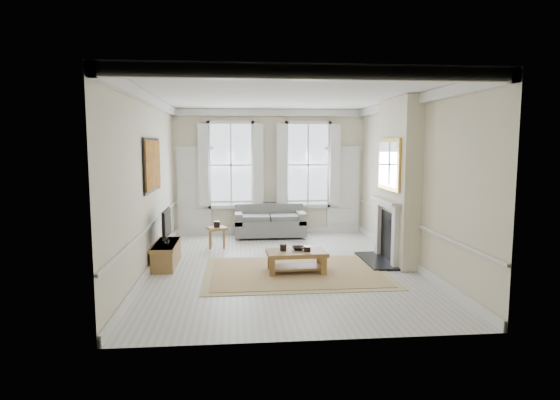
{
  "coord_description": "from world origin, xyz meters",
  "views": [
    {
      "loc": [
        -0.91,
        -9.16,
        2.45
      ],
      "look_at": [
        0.03,
        0.89,
        1.25
      ],
      "focal_mm": 30.0,
      "sensor_mm": 36.0,
      "label": 1
    }
  ],
  "objects": [
    {
      "name": "coffee_table",
      "position": [
        0.22,
        -0.47,
        0.35
      ],
      "size": [
        1.17,
        0.72,
        0.43
      ],
      "rotation": [
        0.0,
        0.0,
        0.05
      ],
      "color": "brown",
      "rests_on": "rug"
    },
    {
      "name": "ceiling",
      "position": [
        0.0,
        0.0,
        3.4
      ],
      "size": [
        7.2,
        7.2,
        0.0
      ],
      "primitive_type": "plane",
      "rotation": [
        3.14,
        0.0,
        0.0
      ],
      "color": "white",
      "rests_on": "back_wall"
    },
    {
      "name": "ceramic_pot_a",
      "position": [
        -0.03,
        -0.42,
        0.49
      ],
      "size": [
        0.13,
        0.13,
        0.13
      ],
      "primitive_type": "cylinder",
      "color": "black",
      "rests_on": "coffee_table"
    },
    {
      "name": "window_right",
      "position": [
        1.05,
        3.55,
        1.9
      ],
      "size": [
        1.26,
        0.2,
        2.2
      ],
      "primitive_type": null,
      "color": "#B2BCC6",
      "rests_on": "back_wall"
    },
    {
      "name": "side_table",
      "position": [
        -1.38,
        1.91,
        0.39
      ],
      "size": [
        0.53,
        0.53,
        0.49
      ],
      "rotation": [
        0.0,
        0.0,
        0.4
      ],
      "color": "brown",
      "rests_on": "floor"
    },
    {
      "name": "window_left",
      "position": [
        -1.05,
        3.55,
        1.9
      ],
      "size": [
        1.26,
        0.2,
        2.2
      ],
      "primitive_type": null,
      "color": "#B2BCC6",
      "rests_on": "back_wall"
    },
    {
      "name": "left_wall",
      "position": [
        -2.6,
        0.0,
        1.7
      ],
      "size": [
        0.0,
        7.2,
        7.2
      ],
      "primitive_type": "plane",
      "rotation": [
        1.57,
        0.0,
        1.57
      ],
      "color": "beige",
      "rests_on": "floor"
    },
    {
      "name": "painting",
      "position": [
        -2.56,
        0.3,
        2.05
      ],
      "size": [
        0.05,
        1.66,
        1.06
      ],
      "primitive_type": "cube",
      "color": "#BD8020",
      "rests_on": "left_wall"
    },
    {
      "name": "rug",
      "position": [
        0.22,
        -0.47,
        0.01
      ],
      "size": [
        3.5,
        2.6,
        0.02
      ],
      "primitive_type": "cube",
      "color": "tan",
      "rests_on": "floor"
    },
    {
      "name": "fireplace",
      "position": [
        2.2,
        0.2,
        0.73
      ],
      "size": [
        0.21,
        1.45,
        1.33
      ],
      "color": "silver",
      "rests_on": "floor"
    },
    {
      "name": "door_left",
      "position": [
        -2.05,
        3.56,
        1.15
      ],
      "size": [
        0.9,
        0.08,
        2.3
      ],
      "primitive_type": "cube",
      "color": "silver",
      "rests_on": "floor"
    },
    {
      "name": "back_wall",
      "position": [
        0.0,
        3.6,
        1.7
      ],
      "size": [
        5.2,
        0.0,
        5.2
      ],
      "primitive_type": "plane",
      "rotation": [
        1.57,
        0.0,
        0.0
      ],
      "color": "beige",
      "rests_on": "floor"
    },
    {
      "name": "sofa",
      "position": [
        -0.04,
        3.11,
        0.36
      ],
      "size": [
        1.85,
        0.9,
        0.86
      ],
      "color": "slate",
      "rests_on": "floor"
    },
    {
      "name": "bowl",
      "position": [
        0.27,
        -0.37,
        0.46
      ],
      "size": [
        0.29,
        0.29,
        0.06
      ],
      "primitive_type": "imported",
      "rotation": [
        0.0,
        0.0,
        -0.11
      ],
      "color": "black",
      "rests_on": "coffee_table"
    },
    {
      "name": "ceramic_pot_b",
      "position": [
        0.42,
        -0.52,
        0.47
      ],
      "size": [
        0.14,
        0.14,
        0.1
      ],
      "primitive_type": "cylinder",
      "color": "black",
      "rests_on": "coffee_table"
    },
    {
      "name": "door_right",
      "position": [
        2.05,
        3.56,
        1.15
      ],
      "size": [
        0.9,
        0.08,
        2.3
      ],
      "primitive_type": "cube",
      "color": "silver",
      "rests_on": "floor"
    },
    {
      "name": "tv",
      "position": [
        -2.32,
        0.3,
        0.86
      ],
      "size": [
        0.08,
        0.9,
        0.68
      ],
      "color": "black",
      "rests_on": "tv_stand"
    },
    {
      "name": "mirror",
      "position": [
        2.21,
        0.2,
        2.05
      ],
      "size": [
        0.06,
        1.26,
        1.06
      ],
      "primitive_type": "cube",
      "color": "gold",
      "rests_on": "chimney_breast"
    },
    {
      "name": "right_wall",
      "position": [
        2.6,
        0.0,
        1.7
      ],
      "size": [
        0.0,
        7.2,
        7.2
      ],
      "primitive_type": "plane",
      "rotation": [
        1.57,
        0.0,
        -1.57
      ],
      "color": "beige",
      "rests_on": "floor"
    },
    {
      "name": "floor",
      "position": [
        0.0,
        0.0,
        0.0
      ],
      "size": [
        7.2,
        7.2,
        0.0
      ],
      "primitive_type": "plane",
      "color": "#B7B5AD",
      "rests_on": "ground"
    },
    {
      "name": "hearth",
      "position": [
        2.0,
        0.2,
        0.03
      ],
      "size": [
        0.55,
        1.5,
        0.05
      ],
      "primitive_type": "cube",
      "color": "black",
      "rests_on": "floor"
    },
    {
      "name": "chimney_breast",
      "position": [
        2.43,
        0.2,
        1.7
      ],
      "size": [
        0.35,
        1.7,
        3.38
      ],
      "primitive_type": "cube",
      "color": "beige",
      "rests_on": "floor"
    },
    {
      "name": "tv_stand",
      "position": [
        -2.34,
        0.3,
        0.23
      ],
      "size": [
        0.42,
        1.32,
        0.47
      ],
      "primitive_type": "cube",
      "color": "brown",
      "rests_on": "floor"
    }
  ]
}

